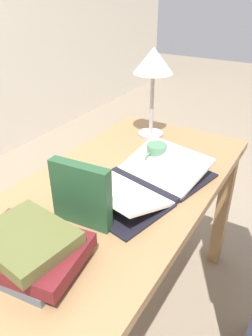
# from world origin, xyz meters

# --- Properties ---
(ground_plane) EXTENTS (12.00, 12.00, 0.00)m
(ground_plane) POSITION_xyz_m (0.00, 0.00, 0.00)
(ground_plane) COLOR gray
(reading_desk) EXTENTS (1.36, 0.65, 0.74)m
(reading_desk) POSITION_xyz_m (0.00, 0.00, 0.63)
(reading_desk) COLOR #937047
(reading_desk) RESTS_ON ground_plane
(open_book) EXTENTS (0.57, 0.42, 0.08)m
(open_book) POSITION_xyz_m (0.09, -0.09, 0.76)
(open_book) COLOR black
(open_book) RESTS_ON reading_desk
(book_stack_tall) EXTENTS (0.25, 0.32, 0.10)m
(book_stack_tall) POSITION_xyz_m (-0.40, -0.01, 0.79)
(book_stack_tall) COLOR slate
(book_stack_tall) RESTS_ON reading_desk
(book_standing_upright) EXTENTS (0.05, 0.19, 0.21)m
(book_standing_upright) POSITION_xyz_m (-0.19, -0.02, 0.84)
(book_standing_upright) COLOR #234C2D
(book_standing_upright) RESTS_ON reading_desk
(reading_lamp) EXTENTS (0.18, 0.18, 0.41)m
(reading_lamp) POSITION_xyz_m (0.50, 0.10, 1.07)
(reading_lamp) COLOR #ADADB2
(reading_lamp) RESTS_ON reading_desk
(coffee_mug) EXTENTS (0.11, 0.08, 0.09)m
(coffee_mug) POSITION_xyz_m (0.27, -0.05, 0.78)
(coffee_mug) COLOR #4C7F5B
(coffee_mug) RESTS_ON reading_desk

